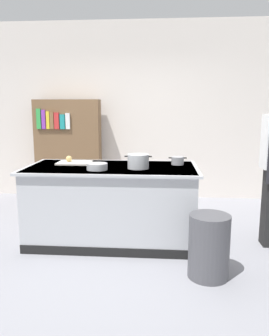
% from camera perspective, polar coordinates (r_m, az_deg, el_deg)
% --- Properties ---
extents(ground_plane, '(10.00, 10.00, 0.00)m').
position_cam_1_polar(ground_plane, '(4.14, -3.75, -12.12)').
color(ground_plane, gray).
extents(back_wall, '(6.40, 0.12, 3.00)m').
position_cam_1_polar(back_wall, '(5.91, -0.99, 9.57)').
color(back_wall, silver).
rests_on(back_wall, ground_plane).
extents(counter_island, '(1.98, 0.98, 0.90)m').
position_cam_1_polar(counter_island, '(3.98, -3.83, -5.92)').
color(counter_island, '#B7BABF').
rests_on(counter_island, ground_plane).
extents(cutting_board, '(0.40, 0.28, 0.02)m').
position_cam_1_polar(cutting_board, '(4.13, -10.17, 0.86)').
color(cutting_board, silver).
rests_on(cutting_board, counter_island).
extents(onion, '(0.07, 0.07, 0.07)m').
position_cam_1_polar(onion, '(4.16, -11.07, 1.55)').
color(onion, tan).
rests_on(onion, cutting_board).
extents(stock_pot, '(0.30, 0.24, 0.16)m').
position_cam_1_polar(stock_pot, '(3.75, 0.63, 1.14)').
color(stock_pot, '#B7BABF').
rests_on(stock_pot, counter_island).
extents(sauce_pan, '(0.21, 0.15, 0.10)m').
position_cam_1_polar(sauce_pan, '(4.03, 7.32, 1.24)').
color(sauce_pan, '#99999E').
rests_on(sauce_pan, counter_island).
extents(mixing_bowl, '(0.23, 0.23, 0.07)m').
position_cam_1_polar(mixing_bowl, '(3.70, -6.36, 0.25)').
color(mixing_bowl, '#B7BABF').
rests_on(mixing_bowl, counter_island).
extents(trash_bin, '(0.38, 0.38, 0.60)m').
position_cam_1_polar(trash_bin, '(3.28, 12.51, -12.84)').
color(trash_bin, '#4C4C51').
rests_on(trash_bin, ground_plane).
extents(bookshelf, '(1.10, 0.31, 1.70)m').
position_cam_1_polar(bookshelf, '(5.84, -11.18, 3.01)').
color(bookshelf, brown).
rests_on(bookshelf, ground_plane).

